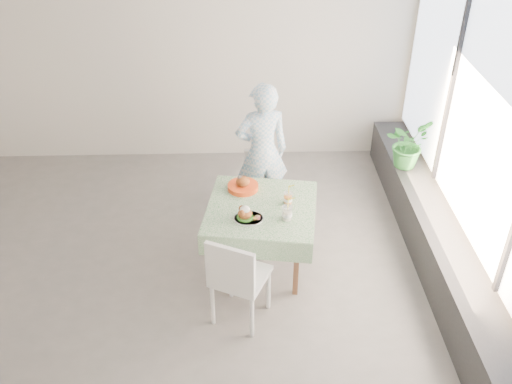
{
  "coord_description": "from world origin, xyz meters",
  "views": [
    {
      "loc": [
        0.81,
        -4.41,
        3.93
      ],
      "look_at": [
        0.95,
        0.18,
        0.88
      ],
      "focal_mm": 40.0,
      "sensor_mm": 36.0,
      "label": 1
    }
  ],
  "objects_px": {
    "cafe_table": "(261,230)",
    "potted_plant": "(408,143)",
    "juice_cup_orange": "(288,199)",
    "main_dish": "(247,215)",
    "chair_far": "(262,199)",
    "diner": "(262,152)",
    "chair_near": "(240,293)"
  },
  "relations": [
    {
      "from": "chair_near",
      "to": "juice_cup_orange",
      "type": "relative_size",
      "value": 3.81
    },
    {
      "from": "chair_near",
      "to": "potted_plant",
      "type": "bearing_deg",
      "value": 44.03
    },
    {
      "from": "main_dish",
      "to": "cafe_table",
      "type": "bearing_deg",
      "value": 54.63
    },
    {
      "from": "potted_plant",
      "to": "chair_far",
      "type": "bearing_deg",
      "value": -169.57
    },
    {
      "from": "chair_far",
      "to": "potted_plant",
      "type": "xyz_separation_m",
      "value": [
        1.68,
        0.31,
        0.53
      ]
    },
    {
      "from": "chair_far",
      "to": "potted_plant",
      "type": "height_order",
      "value": "potted_plant"
    },
    {
      "from": "main_dish",
      "to": "diner",
      "type": "bearing_deg",
      "value": 80.66
    },
    {
      "from": "chair_far",
      "to": "main_dish",
      "type": "height_order",
      "value": "main_dish"
    },
    {
      "from": "main_dish",
      "to": "juice_cup_orange",
      "type": "height_order",
      "value": "juice_cup_orange"
    },
    {
      "from": "cafe_table",
      "to": "main_dish",
      "type": "height_order",
      "value": "main_dish"
    },
    {
      "from": "chair_far",
      "to": "juice_cup_orange",
      "type": "bearing_deg",
      "value": -74.36
    },
    {
      "from": "main_dish",
      "to": "potted_plant",
      "type": "xyz_separation_m",
      "value": [
        1.87,
        1.36,
        -0.01
      ]
    },
    {
      "from": "cafe_table",
      "to": "potted_plant",
      "type": "bearing_deg",
      "value": 33.74
    },
    {
      "from": "chair_far",
      "to": "diner",
      "type": "relative_size",
      "value": 0.5
    },
    {
      "from": "potted_plant",
      "to": "cafe_table",
      "type": "bearing_deg",
      "value": -146.26
    },
    {
      "from": "chair_near",
      "to": "main_dish",
      "type": "distance_m",
      "value": 0.72
    },
    {
      "from": "cafe_table",
      "to": "chair_far",
      "type": "xyz_separation_m",
      "value": [
        0.04,
        0.84,
        -0.21
      ]
    },
    {
      "from": "chair_far",
      "to": "cafe_table",
      "type": "bearing_deg",
      "value": -92.62
    },
    {
      "from": "cafe_table",
      "to": "potted_plant",
      "type": "distance_m",
      "value": 2.1
    },
    {
      "from": "diner",
      "to": "potted_plant",
      "type": "relative_size",
      "value": 2.89
    },
    {
      "from": "main_dish",
      "to": "potted_plant",
      "type": "bearing_deg",
      "value": 35.96
    },
    {
      "from": "chair_far",
      "to": "chair_near",
      "type": "height_order",
      "value": "chair_near"
    },
    {
      "from": "cafe_table",
      "to": "diner",
      "type": "xyz_separation_m",
      "value": [
        0.04,
        0.95,
        0.35
      ]
    },
    {
      "from": "juice_cup_orange",
      "to": "potted_plant",
      "type": "bearing_deg",
      "value": 37.13
    },
    {
      "from": "cafe_table",
      "to": "diner",
      "type": "height_order",
      "value": "diner"
    },
    {
      "from": "juice_cup_orange",
      "to": "potted_plant",
      "type": "distance_m",
      "value": 1.83
    },
    {
      "from": "chair_far",
      "to": "juice_cup_orange",
      "type": "xyz_separation_m",
      "value": [
        0.22,
        -0.8,
        0.55
      ]
    },
    {
      "from": "cafe_table",
      "to": "potted_plant",
      "type": "xyz_separation_m",
      "value": [
        1.72,
        1.15,
        0.32
      ]
    },
    {
      "from": "cafe_table",
      "to": "juice_cup_orange",
      "type": "bearing_deg",
      "value": 9.55
    },
    {
      "from": "diner",
      "to": "potted_plant",
      "type": "height_order",
      "value": "diner"
    },
    {
      "from": "chair_near",
      "to": "main_dish",
      "type": "height_order",
      "value": "chair_near"
    },
    {
      "from": "juice_cup_orange",
      "to": "main_dish",
      "type": "bearing_deg",
      "value": -148.56
    }
  ]
}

